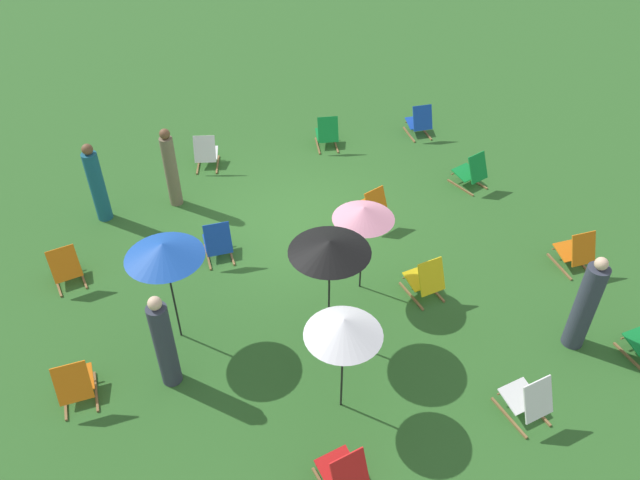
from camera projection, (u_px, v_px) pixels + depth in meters
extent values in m
plane|color=#2D6026|center=(299.00, 224.00, 12.44)|extent=(40.00, 40.00, 0.00)
cube|color=olive|center=(631.00, 360.00, 9.68)|extent=(0.07, 0.76, 0.04)
cylinder|color=olive|center=(631.00, 335.00, 9.85)|extent=(0.44, 0.05, 0.03)
cube|color=olive|center=(82.00, 276.00, 11.21)|extent=(0.15, 0.76, 0.04)
cube|color=olive|center=(57.00, 284.00, 11.04)|extent=(0.15, 0.76, 0.04)
cube|color=orange|center=(65.00, 266.00, 11.04)|extent=(0.54, 0.50, 0.13)
cube|color=orange|center=(64.00, 264.00, 10.66)|extent=(0.51, 0.32, 0.57)
cylinder|color=olive|center=(64.00, 263.00, 11.22)|extent=(0.44, 0.09, 0.03)
cube|color=olive|center=(432.00, 288.00, 10.95)|extent=(0.11, 0.76, 0.04)
cube|color=olive|center=(411.00, 296.00, 10.80)|extent=(0.11, 0.76, 0.04)
cube|color=yellow|center=(420.00, 278.00, 10.78)|extent=(0.52, 0.48, 0.13)
cube|color=yellow|center=(432.00, 277.00, 10.40)|extent=(0.50, 0.29, 0.57)
cylinder|color=olive|center=(413.00, 274.00, 10.97)|extent=(0.44, 0.07, 0.03)
cube|color=olive|center=(532.00, 406.00, 9.01)|extent=(0.12, 0.76, 0.04)
cube|color=olive|center=(509.00, 418.00, 8.86)|extent=(0.12, 0.76, 0.04)
cube|color=white|center=(519.00, 396.00, 8.84)|extent=(0.52, 0.48, 0.13)
cube|color=white|center=(538.00, 400.00, 8.46)|extent=(0.50, 0.30, 0.57)
cylinder|color=olive|center=(509.00, 389.00, 9.03)|extent=(0.44, 0.08, 0.03)
cube|color=olive|center=(218.00, 164.00, 14.16)|extent=(0.26, 0.74, 0.04)
cube|color=olive|center=(198.00, 165.00, 14.14)|extent=(0.26, 0.74, 0.04)
cube|color=white|center=(207.00, 153.00, 14.07)|extent=(0.59, 0.56, 0.13)
cube|color=white|center=(205.00, 149.00, 13.66)|extent=(0.53, 0.38, 0.57)
cylinder|color=olive|center=(208.00, 151.00, 14.27)|extent=(0.43, 0.16, 0.03)
cube|color=olive|center=(579.00, 262.00, 11.51)|extent=(0.08, 0.76, 0.04)
cube|color=olive|center=(559.00, 267.00, 11.40)|extent=(0.08, 0.76, 0.04)
cube|color=orange|center=(570.00, 251.00, 11.37)|extent=(0.50, 0.46, 0.13)
cube|color=orange|center=(584.00, 249.00, 10.97)|extent=(0.49, 0.27, 0.57)
cylinder|color=olive|center=(562.00, 247.00, 11.56)|extent=(0.44, 0.05, 0.03)
cube|color=olive|center=(376.00, 217.00, 12.60)|extent=(0.27, 0.73, 0.04)
cube|color=olive|center=(360.00, 225.00, 12.39)|extent=(0.27, 0.73, 0.04)
cube|color=orange|center=(366.00, 208.00, 12.40)|extent=(0.59, 0.56, 0.13)
cube|color=orange|center=(377.00, 204.00, 12.04)|extent=(0.53, 0.38, 0.57)
cylinder|color=olive|center=(359.00, 207.00, 12.57)|extent=(0.43, 0.16, 0.03)
cube|color=olive|center=(231.00, 252.00, 11.72)|extent=(0.08, 0.76, 0.04)
cube|color=olive|center=(208.00, 257.00, 11.62)|extent=(0.08, 0.76, 0.04)
cube|color=#1947B7|center=(217.00, 241.00, 11.59)|extent=(0.51, 0.46, 0.13)
cube|color=#1947B7|center=(218.00, 239.00, 11.19)|extent=(0.49, 0.28, 0.57)
cylinder|color=olive|center=(216.00, 238.00, 11.78)|extent=(0.44, 0.06, 0.03)
cube|color=olive|center=(96.00, 391.00, 9.21)|extent=(0.05, 0.76, 0.04)
cube|color=olive|center=(65.00, 400.00, 9.10)|extent=(0.05, 0.76, 0.04)
cube|color=orange|center=(76.00, 380.00, 9.07)|extent=(0.49, 0.44, 0.13)
cube|color=orange|center=(72.00, 383.00, 8.67)|extent=(0.48, 0.25, 0.57)
cylinder|color=olive|center=(77.00, 373.00, 9.26)|extent=(0.44, 0.03, 0.03)
cube|color=olive|center=(425.00, 132.00, 15.32)|extent=(0.11, 0.76, 0.04)
cube|color=olive|center=(409.00, 135.00, 15.23)|extent=(0.11, 0.76, 0.04)
cube|color=#1947B7|center=(417.00, 123.00, 15.19)|extent=(0.52, 0.48, 0.13)
cube|color=#1947B7|center=(423.00, 118.00, 14.79)|extent=(0.50, 0.29, 0.57)
cylinder|color=olive|center=(414.00, 121.00, 15.39)|extent=(0.44, 0.07, 0.03)
cube|color=olive|center=(474.00, 181.00, 13.63)|extent=(0.24, 0.74, 0.04)
cube|color=olive|center=(460.00, 188.00, 13.42)|extent=(0.24, 0.74, 0.04)
cube|color=#148C38|center=(466.00, 173.00, 13.43)|extent=(0.58, 0.55, 0.13)
cube|color=#148C38|center=(478.00, 168.00, 13.07)|extent=(0.53, 0.37, 0.57)
cylinder|color=olive|center=(458.00, 171.00, 13.60)|extent=(0.43, 0.15, 0.03)
cube|color=olive|center=(355.00, 477.00, 8.15)|extent=(0.14, 0.76, 0.04)
cube|color=red|center=(338.00, 468.00, 7.97)|extent=(0.54, 0.50, 0.13)
cube|color=red|center=(350.00, 475.00, 7.59)|extent=(0.51, 0.31, 0.57)
cylinder|color=olive|center=(330.00, 458.00, 8.15)|extent=(0.44, 0.09, 0.03)
cube|color=olive|center=(336.00, 145.00, 14.86)|extent=(0.20, 0.75, 0.04)
cube|color=olive|center=(318.00, 146.00, 14.81)|extent=(0.20, 0.75, 0.04)
cube|color=#148C38|center=(326.00, 134.00, 14.75)|extent=(0.56, 0.53, 0.13)
cube|color=#148C38|center=(328.00, 130.00, 14.34)|extent=(0.52, 0.35, 0.57)
cylinder|color=olive|center=(325.00, 132.00, 14.95)|extent=(0.44, 0.12, 0.03)
cylinder|color=black|center=(173.00, 293.00, 9.51)|extent=(0.03, 0.03, 1.93)
cone|color=#194CB2|center=(164.00, 250.00, 8.96)|extent=(1.19, 1.19, 0.25)
cylinder|color=black|center=(329.00, 292.00, 9.47)|extent=(0.03, 0.03, 1.99)
cone|color=black|center=(330.00, 246.00, 8.90)|extent=(1.23, 1.23, 0.20)
cylinder|color=black|center=(362.00, 249.00, 10.47)|extent=(0.03, 0.03, 1.73)
cone|color=pink|center=(364.00, 213.00, 9.99)|extent=(1.04, 1.04, 0.23)
cylinder|color=black|center=(342.00, 365.00, 8.49)|extent=(0.03, 0.03, 1.78)
cone|color=white|center=(344.00, 327.00, 8.00)|extent=(1.06, 1.06, 0.29)
cylinder|color=#195972|center=(98.00, 187.00, 12.14)|extent=(0.33, 0.33, 1.51)
sphere|color=brown|center=(87.00, 149.00, 11.60)|extent=(0.22, 0.22, 0.22)
cylinder|color=#333847|center=(165.00, 345.00, 8.93)|extent=(0.38, 0.38, 1.55)
sphere|color=beige|center=(155.00, 303.00, 8.38)|extent=(0.20, 0.20, 0.20)
cylinder|color=#72664C|center=(171.00, 172.00, 12.52)|extent=(0.34, 0.34, 1.55)
sphere|color=brown|center=(165.00, 134.00, 11.97)|extent=(0.21, 0.21, 0.21)
cylinder|color=#333847|center=(585.00, 307.00, 9.49)|extent=(0.45, 0.45, 1.61)
sphere|color=beige|center=(601.00, 264.00, 8.92)|extent=(0.20, 0.20, 0.20)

